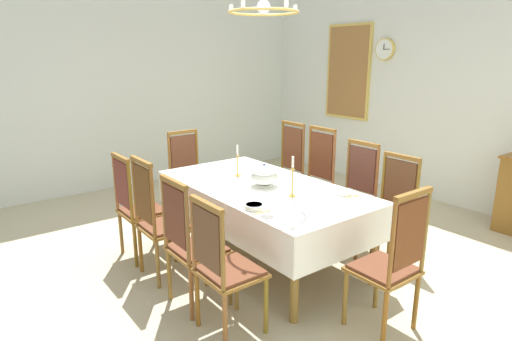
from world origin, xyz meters
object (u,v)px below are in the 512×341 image
chair_north_d (390,208)px  chair_south_a (137,205)px  candlestick_west (238,164)px  bowl_near_left (343,192)px  chandelier (264,11)px  bowl_near_right (254,206)px  chair_north_a (285,170)px  candlestick_east (292,180)px  framed_painting (348,72)px  chair_south_b (158,218)px  dining_table (263,193)px  soup_tureen (264,175)px  spoon_primary (355,196)px  chair_south_c (191,241)px  mounted_clock (385,49)px  chair_south_d (223,265)px  chair_north_b (314,179)px  chair_north_c (353,194)px  chair_head_west (189,174)px  spoon_secondary (265,211)px  chair_head_east (392,261)px

chair_north_d → chair_south_a: bearing=51.1°
candlestick_west → bowl_near_left: 1.17m
chandelier → bowl_near_right: bearing=-44.4°
chair_north_a → candlestick_east: 1.61m
framed_painting → chair_south_b: bearing=-71.2°
dining_table → soup_tureen: (0.02, 0.00, 0.19)m
spoon_primary → framed_painting: framed_painting is taller
spoon_primary → soup_tureen: bearing=-145.0°
candlestick_east → chair_south_c: bearing=-96.7°
chair_north_d → mounted_clock: bearing=-50.0°
chair_south_d → spoon_primary: 1.45m
chair_south_a → chair_south_d: size_ratio=1.02×
chair_north_b → spoon_primary: size_ratio=6.78×
chair_north_b → chair_south_c: bearing=107.0°
chair_south_d → mounted_clock: mounted_clock is taller
chair_north_b → bowl_near_right: 1.66m
chair_north_a → mounted_clock: size_ratio=3.72×
chair_north_d → candlestick_east: candlestick_east is taller
chair_south_a → mounted_clock: mounted_clock is taller
bowl_near_left → spoon_primary: 0.12m
chair_north_d → candlestick_west: (-1.22, -0.98, 0.35)m
chair_south_a → chair_north_d: 2.52m
chair_north_c → chair_head_west: 2.07m
chair_south_b → chair_north_c: size_ratio=1.01×
chair_south_c → spoon_secondary: bearing=62.4°
spoon_primary → chair_north_d: bearing=93.0°
soup_tureen → spoon_primary: (0.75, 0.45, -0.10)m
chair_head_west → mounted_clock: mounted_clock is taller
chair_north_c → spoon_primary: chair_north_c is taller
chair_north_c → candlestick_east: size_ratio=3.05×
dining_table → chair_head_east: 1.51m
chair_south_b → chair_north_c: bearing=73.0°
chair_head_west → candlestick_west: candlestick_west is taller
chair_north_b → candlestick_west: chair_north_b is taller
dining_table → bowl_near_left: (0.66, 0.42, 0.10)m
chair_north_b → candlestick_west: (-0.14, -0.99, 0.31)m
chair_north_b → soup_tureen: bearing=107.5°
dining_table → spoon_primary: bearing=30.0°
dining_table → chair_head_west: bearing=180.0°
spoon_secondary → candlestick_west: bearing=161.6°
bowl_near_left → chair_south_b: bearing=-123.9°
chair_north_d → mounted_clock: 3.14m
chair_south_a → candlestick_west: 1.10m
chair_south_b → spoon_secondary: bearing=31.5°
chair_south_d → chair_head_east: size_ratio=0.94×
chair_south_d → dining_table: bearing=128.8°
chair_north_a → chair_north_c: bearing=179.8°
chandelier → mounted_clock: bearing=107.5°
chair_south_d → chandelier: (-0.79, 0.98, 1.84)m
spoon_secondary → chandelier: chandelier is taller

